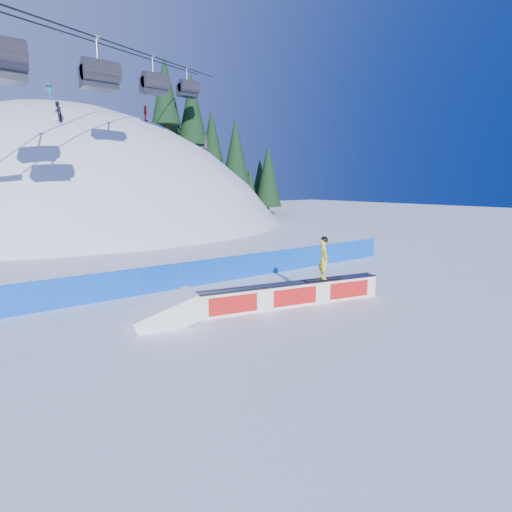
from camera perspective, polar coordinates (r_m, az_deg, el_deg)
ground at (r=16.68m, az=5.78°, el=-6.22°), size 160.00×160.00×0.00m
snow_hill at (r=59.36m, az=-23.90°, el=-13.23°), size 64.00×64.00×64.00m
treeline at (r=63.49m, az=-3.58°, el=14.04°), size 22.30×11.78×20.49m
safety_fence at (r=19.98m, az=-2.92°, el=-1.65°), size 22.05×0.05×1.30m
chairlift at (r=43.97m, az=-16.07°, el=25.90°), size 40.80×41.70×22.00m
rail_box at (r=15.70m, az=5.16°, el=-5.50°), size 7.76×2.24×0.94m
snow_ramp at (r=14.20m, az=-12.61°, el=-9.37°), size 2.68×1.99×1.50m
snowboarder at (r=16.13m, az=9.65°, el=-0.32°), size 1.69×0.70×1.74m
distant_skiers at (r=45.72m, az=-20.21°, el=18.67°), size 17.17×9.79×6.28m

